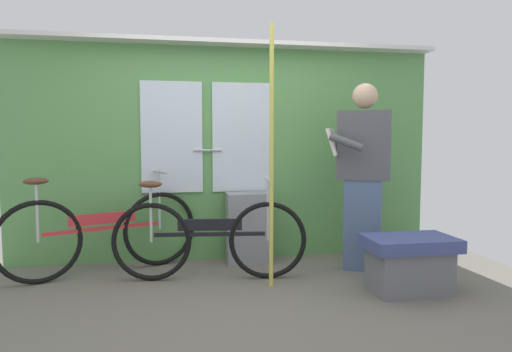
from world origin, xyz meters
name	(u,v)px	position (x,y,z in m)	size (l,w,h in m)	color
ground_plane	(243,297)	(0.00, 0.00, -0.02)	(5.30, 3.91, 0.04)	#666056
train_door_wall	(226,147)	(-0.01, 1.15, 1.15)	(4.30, 0.28, 2.19)	#56934C
bicycle_near_door	(209,238)	(-0.23, 0.43, 0.37)	(1.69, 0.44, 0.89)	black
bicycle_leaning_behind	(102,233)	(-1.18, 0.76, 0.38)	(1.66, 0.78, 0.93)	black
passenger_reading_newspaper	(363,172)	(1.20, 0.50, 0.92)	(0.63, 0.58, 1.74)	slate
trash_bin_by_wall	(248,228)	(0.19, 0.94, 0.35)	(0.43, 0.28, 0.70)	gray
handrail_pole	(271,157)	(0.26, 0.17, 1.07)	(0.04, 0.04, 2.15)	#C6C14C
bench_seat_corner	(409,263)	(1.32, -0.16, 0.24)	(0.70, 0.44, 0.45)	#3D477F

